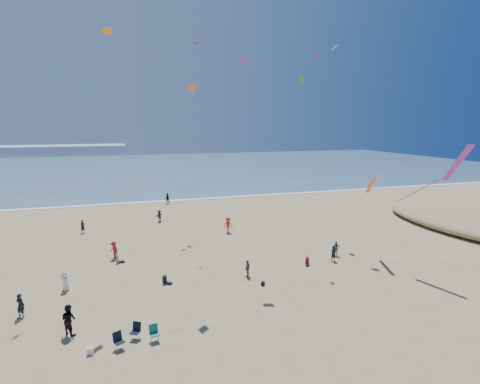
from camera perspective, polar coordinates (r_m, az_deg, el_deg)
name	(u,v)px	position (r m, az deg, el deg)	size (l,w,h in m)	color
ground	(249,363)	(22.25, 1.34, -24.57)	(220.00, 220.00, 0.00)	tan
ocean	(145,168)	(113.15, -14.26, 3.54)	(220.00, 100.00, 0.06)	#476B84
surf_line	(163,201)	(63.83, -11.69, -1.38)	(220.00, 1.20, 0.08)	white
standing_flyers	(178,250)	(36.62, -9.46, -8.75)	(27.33, 51.12, 1.93)	black
seated_group	(244,307)	(26.65, 0.64, -17.18)	(17.54, 26.17, 0.84)	white
chair_cluster	(137,335)	(24.29, -15.49, -20.31)	(2.75, 1.61, 1.00)	black
white_tote	(90,351)	(24.26, -21.89, -21.57)	(0.35, 0.20, 0.40)	white
black_backpack	(137,327)	(25.76, -15.36, -19.20)	(0.30, 0.22, 0.38)	black
navy_bag	(263,284)	(30.82, 3.51, -13.75)	(0.28, 0.18, 0.34)	black
kites_aloft	(318,101)	(33.15, 11.75, 13.40)	(41.18, 40.93, 29.35)	#2DB8E2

